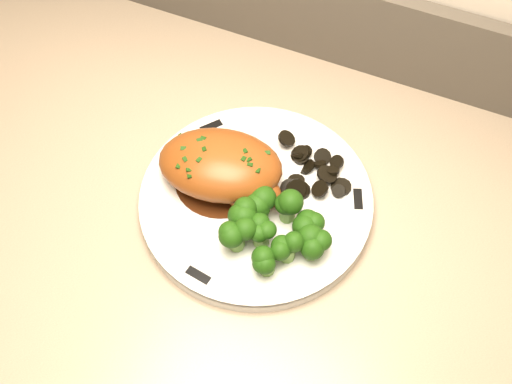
% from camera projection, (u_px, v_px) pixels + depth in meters
% --- Properties ---
extents(plate, '(0.28, 0.28, 0.02)m').
position_uv_depth(plate, '(256.00, 201.00, 0.72)').
color(plate, silver).
rests_on(plate, counter).
extents(rim_accent_0, '(0.02, 0.03, 0.00)m').
position_uv_depth(rim_accent_0, '(358.00, 199.00, 0.71)').
color(rim_accent_0, black).
rests_on(rim_accent_0, plate).
extents(rim_accent_1, '(0.02, 0.03, 0.00)m').
position_uv_depth(rim_accent_1, '(211.00, 126.00, 0.76)').
color(rim_accent_1, black).
rests_on(rim_accent_1, plate).
extents(rim_accent_2, '(0.03, 0.01, 0.00)m').
position_uv_depth(rim_accent_2, '(198.00, 275.00, 0.66)').
color(rim_accent_2, black).
rests_on(rim_accent_2, plate).
extents(gravy_pool, '(0.11, 0.11, 0.00)m').
position_uv_depth(gravy_pool, '(221.00, 179.00, 0.72)').
color(gravy_pool, '#3B1A0A').
rests_on(gravy_pool, plate).
extents(chicken_breast, '(0.16, 0.12, 0.05)m').
position_uv_depth(chicken_breast, '(224.00, 168.00, 0.70)').
color(chicken_breast, '#934819').
rests_on(chicken_breast, plate).
extents(mushroom_pile, '(0.09, 0.07, 0.02)m').
position_uv_depth(mushroom_pile, '(307.00, 175.00, 0.72)').
color(mushroom_pile, black).
rests_on(mushroom_pile, plate).
extents(broccoli_florets, '(0.11, 0.09, 0.04)m').
position_uv_depth(broccoli_florets, '(273.00, 230.00, 0.66)').
color(broccoli_florets, '#68953F').
rests_on(broccoli_florets, plate).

